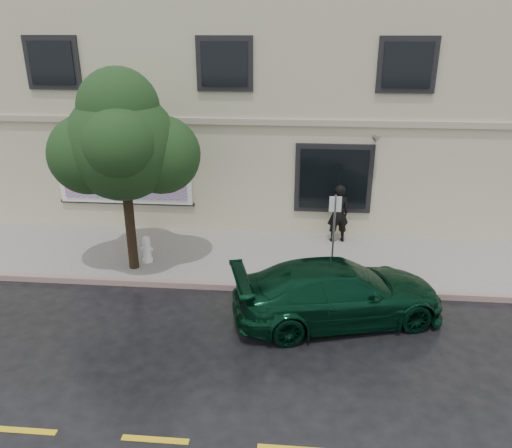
# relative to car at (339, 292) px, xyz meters

# --- Properties ---
(ground) EXTENTS (90.00, 90.00, 0.00)m
(ground) POSITION_rel_car_xyz_m (-3.13, -0.36, -0.68)
(ground) COLOR black
(ground) RESTS_ON ground
(sidewalk) EXTENTS (20.00, 3.50, 0.15)m
(sidewalk) POSITION_rel_car_xyz_m (-3.13, 2.89, -0.61)
(sidewalk) COLOR gray
(sidewalk) RESTS_ON ground
(curb) EXTENTS (20.00, 0.18, 0.16)m
(curb) POSITION_rel_car_xyz_m (-3.13, 1.14, -0.61)
(curb) COLOR slate
(curb) RESTS_ON ground
(road_marking) EXTENTS (19.00, 0.12, 0.01)m
(road_marking) POSITION_rel_car_xyz_m (-3.13, -3.86, -0.68)
(road_marking) COLOR gold
(road_marking) RESTS_ON ground
(building) EXTENTS (20.00, 8.12, 7.00)m
(building) POSITION_rel_car_xyz_m (-3.13, 8.63, 2.82)
(building) COLOR #BEB899
(building) RESTS_ON ground
(billboard) EXTENTS (4.30, 0.16, 2.20)m
(billboard) POSITION_rel_car_xyz_m (-6.33, 4.55, 1.37)
(billboard) COLOR white
(billboard) RESTS_ON ground
(car) EXTENTS (5.07, 3.25, 1.37)m
(car) POSITION_rel_car_xyz_m (0.00, 0.00, 0.00)
(car) COLOR black
(car) RESTS_ON ground
(pedestrian) EXTENTS (0.71, 0.53, 1.77)m
(pedestrian) POSITION_rel_car_xyz_m (0.23, 4.10, 0.35)
(pedestrian) COLOR black
(pedestrian) RESTS_ON sidewalk
(umbrella) EXTENTS (1.23, 1.23, 0.72)m
(umbrella) POSITION_rel_car_xyz_m (0.23, 4.10, 1.59)
(umbrella) COLOR black
(umbrella) RESTS_ON pedestrian
(street_tree) EXTENTS (2.73, 2.73, 4.69)m
(street_tree) POSITION_rel_car_xyz_m (-5.29, 1.84, 2.78)
(street_tree) COLOR black
(street_tree) RESTS_ON sidewalk
(fire_hydrant) EXTENTS (0.31, 0.29, 0.76)m
(fire_hydrant) POSITION_rel_car_xyz_m (-5.04, 2.22, -0.17)
(fire_hydrant) COLOR white
(fire_hydrant) RESTS_ON sidewalk
(sign_pole) EXTENTS (0.29, 0.05, 2.36)m
(sign_pole) POSITION_rel_car_xyz_m (-0.08, 1.34, 0.90)
(sign_pole) COLOR gray
(sign_pole) RESTS_ON sidewalk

